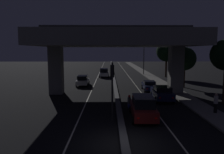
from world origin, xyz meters
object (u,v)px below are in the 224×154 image
car_dark_red_lead (143,107)px  car_white_second_oncoming (104,72)px  street_lamp (143,56)px  pedestrian_on_sidewalk (216,103)px  car_white_lead_oncoming (83,80)px  motorcycle_blue_filtering_near (129,104)px  car_dark_blue_third (149,86)px  traffic_light_left_of_median (112,81)px  car_dark_blue_second (162,93)px

car_dark_red_lead → car_white_second_oncoming: bearing=9.1°
street_lamp → pedestrian_on_sidewalk: size_ratio=4.20×
car_white_lead_oncoming → motorcycle_blue_filtering_near: 15.99m
car_dark_red_lead → car_dark_blue_third: size_ratio=1.02×
car_white_lead_oncoming → car_white_second_oncoming: (3.10, 11.30, 0.13)m
motorcycle_blue_filtering_near → pedestrian_on_sidewalk: (7.35, -1.18, 0.37)m
motorcycle_blue_filtering_near → pedestrian_on_sidewalk: 7.46m
pedestrian_on_sidewalk → motorcycle_blue_filtering_near: bearing=170.8°
traffic_light_left_of_median → car_dark_red_lead: size_ratio=1.00×
car_dark_red_lead → pedestrian_on_sidewalk: pedestrian_on_sidewalk is taller
traffic_light_left_of_median → car_dark_blue_second: bearing=52.3°
traffic_light_left_of_median → street_lamp: size_ratio=0.64×
car_dark_blue_second → pedestrian_on_sidewalk: size_ratio=2.72×
car_dark_blue_second → pedestrian_on_sidewalk: 6.39m
car_white_second_oncoming → motorcycle_blue_filtering_near: car_white_second_oncoming is taller
street_lamp → car_white_second_oncoming: (-8.69, -4.06, -3.29)m
street_lamp → car_dark_red_lead: bearing=-98.5°
car_white_lead_oncoming → motorcycle_blue_filtering_near: car_white_lead_oncoming is taller
car_dark_red_lead → car_dark_blue_third: (2.79, 12.48, -0.23)m
car_dark_blue_second → car_white_lead_oncoming: bearing=45.8°
traffic_light_left_of_median → motorcycle_blue_filtering_near: 4.23m
car_white_second_oncoming → car_dark_red_lead: bearing=7.1°
car_dark_blue_second → car_white_lead_oncoming: (-10.05, 10.55, -0.01)m
car_white_lead_oncoming → car_white_second_oncoming: car_white_second_oncoming is taller
car_white_second_oncoming → car_white_lead_oncoming: bearing=-15.9°
traffic_light_left_of_median → motorcycle_blue_filtering_near: (1.59, 3.00, -2.52)m
car_dark_blue_second → car_dark_blue_third: bearing=5.3°
car_dark_blue_third → car_dark_red_lead: bearing=169.3°
car_dark_blue_third → car_white_lead_oncoming: car_white_lead_oncoming is taller
car_white_second_oncoming → pedestrian_on_sidewalk: pedestrian_on_sidewalk is taller
motorcycle_blue_filtering_near → street_lamp: bearing=-10.0°
car_dark_blue_third → car_white_second_oncoming: (-6.63, 15.85, 0.26)m
motorcycle_blue_filtering_near → traffic_light_left_of_median: bearing=152.8°
car_white_lead_oncoming → motorcycle_blue_filtering_near: (6.02, -14.81, -0.20)m
car_dark_red_lead → car_white_second_oncoming: size_ratio=1.13×
car_white_lead_oncoming → car_white_second_oncoming: bearing=164.1°
street_lamp → car_dark_blue_third: 20.33m
street_lamp → car_white_second_oncoming: bearing=-155.0°
car_dark_blue_third → pedestrian_on_sidewalk: pedestrian_on_sidewalk is taller
car_dark_blue_second → pedestrian_on_sidewalk: bearing=-146.4°
pedestrian_on_sidewalk → car_white_second_oncoming: bearing=110.6°
car_dark_red_lead → car_dark_blue_second: (3.11, 6.49, -0.10)m
car_dark_blue_second → car_dark_blue_third: 6.00m
street_lamp → motorcycle_blue_filtering_near: bearing=-100.8°
car_dark_red_lead → traffic_light_left_of_median: bearing=108.4°
traffic_light_left_of_median → car_dark_blue_third: (5.30, 13.25, -2.45)m
pedestrian_on_sidewalk → car_white_lead_oncoming: bearing=129.9°
car_dark_red_lead → car_dark_blue_second: car_dark_red_lead is taller
traffic_light_left_of_median → car_white_second_oncoming: (-1.33, 29.11, -2.19)m
street_lamp → car_dark_blue_third: street_lamp is taller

